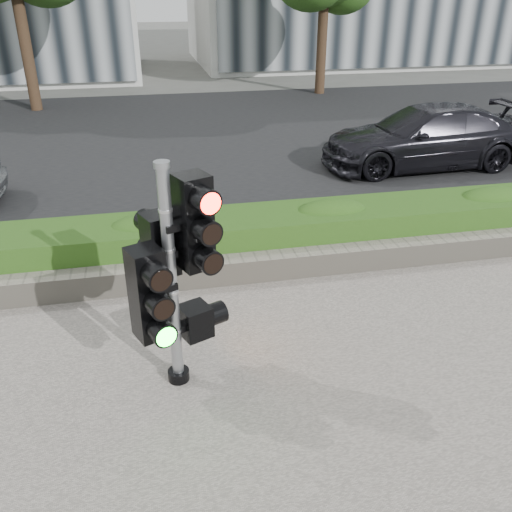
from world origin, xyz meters
name	(u,v)px	position (x,y,z in m)	size (l,w,h in m)	color
ground	(274,364)	(0.00, 0.00, 0.00)	(120.00, 120.00, 0.00)	#51514C
road	(187,137)	(0.00, 10.00, 0.01)	(60.00, 13.00, 0.02)	black
curb	(228,240)	(0.00, 3.15, 0.06)	(60.00, 0.25, 0.12)	gray
stone_wall	(242,268)	(0.00, 1.90, 0.20)	(12.00, 0.32, 0.34)	gray
hedge	(234,238)	(0.00, 2.55, 0.37)	(12.00, 1.00, 0.68)	#4C8629
traffic_signal	(172,267)	(-1.02, -0.02, 1.32)	(0.85, 0.76, 2.34)	black
car_dark	(425,137)	(4.94, 6.27, 0.69)	(1.86, 4.59, 1.33)	black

